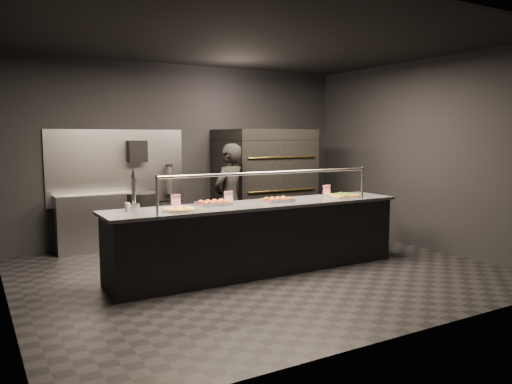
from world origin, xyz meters
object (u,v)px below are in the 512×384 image
at_px(towel_dispenser, 137,151).
at_px(square_pizza, 343,195).
at_px(prep_shelf, 96,223).
at_px(trash_bin, 142,220).
at_px(slider_tray_b, 277,200).
at_px(round_pizza, 179,209).
at_px(worker, 229,199).
at_px(beer_tap, 134,198).
at_px(slider_tray_a, 213,203).
at_px(pizza_oven, 263,183).
at_px(service_counter, 260,237).
at_px(fire_extinguisher, 170,180).

relative_size(towel_dispenser, square_pizza, 0.73).
distance_m(prep_shelf, trash_bin, 0.71).
bearing_deg(slider_tray_b, trash_bin, 118.23).
distance_m(prep_shelf, round_pizza, 2.51).
distance_m(round_pizza, worker, 1.77).
bearing_deg(prep_shelf, beer_tap, -90.35).
height_order(prep_shelf, slider_tray_a, slider_tray_a).
distance_m(pizza_oven, slider_tray_b, 2.10).
distance_m(beer_tap, trash_bin, 2.23).
bearing_deg(pizza_oven, slider_tray_b, -115.89).
bearing_deg(towel_dispenser, trash_bin, -90.00).
relative_size(square_pizza, worker, 0.28).
bearing_deg(slider_tray_b, worker, 98.33).
xyz_separation_m(service_counter, slider_tray_a, (-0.60, 0.15, 0.48)).
height_order(fire_extinguisher, trash_bin, fire_extinguisher).
bearing_deg(worker, trash_bin, -73.46).
distance_m(beer_tap, slider_tray_a, 1.02).
xyz_separation_m(towel_dispenser, worker, (1.02, -1.27, -0.71)).
bearing_deg(slider_tray_a, towel_dispenser, 97.62).
relative_size(fire_extinguisher, round_pizza, 1.19).
bearing_deg(towel_dispenser, fire_extinguisher, 1.04).
xyz_separation_m(slider_tray_a, worker, (0.72, 0.97, -0.10)).
bearing_deg(square_pizza, prep_shelf, 142.15).
xyz_separation_m(service_counter, fire_extinguisher, (-0.35, 2.40, 0.60)).
distance_m(fire_extinguisher, slider_tray_b, 2.47).
height_order(pizza_oven, fire_extinguisher, pizza_oven).
bearing_deg(pizza_oven, service_counter, -122.27).
height_order(service_counter, prep_shelf, service_counter).
xyz_separation_m(beer_tap, slider_tray_a, (1.01, -0.05, -0.12)).
bearing_deg(beer_tap, towel_dispenser, 71.98).
bearing_deg(trash_bin, square_pizza, -44.13).
bearing_deg(pizza_oven, trash_bin, 171.33).
distance_m(beer_tap, worker, 1.98).
height_order(pizza_oven, slider_tray_a, pizza_oven).
height_order(towel_dispenser, trash_bin, towel_dispenser).
xyz_separation_m(pizza_oven, slider_tray_b, (-0.92, -1.89, -0.02)).
distance_m(service_counter, trash_bin, 2.40).
relative_size(towel_dispenser, beer_tap, 0.67).
height_order(service_counter, fire_extinguisher, service_counter).
distance_m(prep_shelf, worker, 2.13).
xyz_separation_m(beer_tap, round_pizza, (0.45, -0.30, -0.13)).
xyz_separation_m(slider_tray_b, trash_bin, (-1.18, 2.21, -0.50)).
height_order(towel_dispenser, square_pizza, towel_dispenser).
distance_m(slider_tray_a, trash_bin, 2.15).
xyz_separation_m(service_counter, prep_shelf, (-1.60, 2.32, -0.01)).
bearing_deg(prep_shelf, round_pizza, -79.67).
xyz_separation_m(round_pizza, worker, (1.28, 1.22, -0.09)).
relative_size(fire_extinguisher, worker, 0.30).
relative_size(pizza_oven, slider_tray_a, 4.07).
distance_m(slider_tray_b, worker, 1.12).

